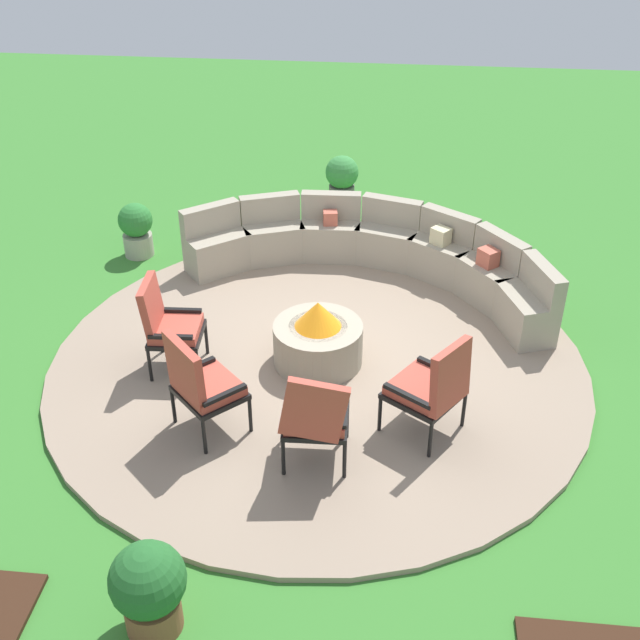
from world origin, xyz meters
The scene contains 11 objects.
ground_plane centered at (0.00, 0.00, 0.00)m, with size 24.00×24.00×0.00m, color #387A2D.
patio_circle centered at (0.00, 0.00, 0.03)m, with size 5.65×5.65×0.06m, color gray.
fire_pit centered at (0.00, 0.00, 0.34)m, with size 0.94×0.94×0.73m.
curved_stone_bench centered at (0.53, 1.85, 0.39)m, with size 4.45×2.23×0.83m.
lounge_chair_front_left centered at (-1.51, -0.25, 0.60)m, with size 0.58×0.58×1.01m.
lounge_chair_front_right centered at (-0.94, -1.21, 0.62)m, with size 0.79×0.80×1.07m.
lounge_chair_back_left centered at (0.14, -1.52, 0.59)m, with size 0.61×0.59×1.03m.
lounge_chair_back_right centered at (1.15, -1.01, 0.60)m, with size 0.83×0.84×1.04m.
potted_plant_0 centered at (-2.63, 2.24, 0.39)m, with size 0.44×0.44×0.73m.
potted_plant_1 centered at (-0.83, -3.29, 0.42)m, with size 0.55×0.55×0.77m.
potted_plant_2 centered at (-0.10, 4.15, 0.40)m, with size 0.49×0.49×0.74m.
Camera 1 is at (0.74, -6.75, 4.97)m, focal length 44.41 mm.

